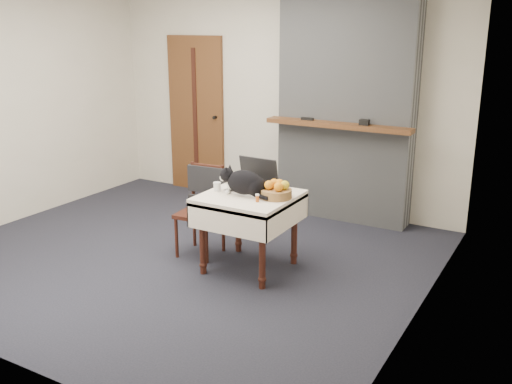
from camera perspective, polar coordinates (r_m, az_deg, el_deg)
ground at (r=5.54m, az=-7.47°, el=-6.33°), size 4.50×4.50×0.00m
room_shell at (r=5.50m, az=-5.19°, el=12.53°), size 4.52×4.01×2.61m
door at (r=7.50m, az=-5.99°, el=7.66°), size 0.82×0.10×2.00m
chimney at (r=6.35m, az=9.00°, el=8.69°), size 1.62×0.48×2.60m
side_table at (r=5.02m, az=-0.68°, el=-1.49°), size 0.78×0.78×0.70m
laptop at (r=5.09m, az=-0.27°, el=0.93°), size 0.40×0.34×0.29m
cat at (r=4.95m, az=-1.04°, el=0.91°), size 0.52×0.23×0.25m
cream_jar at (r=5.10m, az=-3.91°, el=0.55°), size 0.07×0.07×0.08m
pill_bottle at (r=4.77m, az=0.13°, el=-0.59°), size 0.03×0.03×0.07m
fruit_basket at (r=4.88m, az=2.06°, el=0.12°), size 0.27×0.27×0.15m
desk_clutter at (r=4.99m, az=1.13°, el=-0.18°), size 0.14×0.05×0.01m
chair at (r=5.45m, az=-5.24°, el=-0.51°), size 0.42×0.41×0.86m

